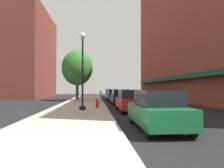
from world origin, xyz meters
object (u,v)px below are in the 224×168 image
at_px(car_red, 130,101).
at_px(car_white, 110,94).
at_px(parking_meter_far, 100,95).
at_px(car_black, 120,97).
at_px(car_blue, 114,95).
at_px(lamppost, 83,69).
at_px(parking_meter_near, 101,95).
at_px(fire_hydrant, 97,103).
at_px(car_green, 157,110).
at_px(tree_near, 77,68).

height_order(car_red, car_white, same).
relative_size(car_red, car_white, 1.00).
bearing_deg(car_white, parking_meter_far, -103.73).
bearing_deg(car_black, car_blue, 91.97).
xyz_separation_m(lamppost, parking_meter_near, (1.63, 8.26, -2.25)).
bearing_deg(car_blue, parking_meter_near, -113.37).
bearing_deg(lamppost, fire_hydrant, 55.80).
height_order(car_black, car_white, same).
relative_size(parking_meter_far, car_green, 0.30).
bearing_deg(car_white, car_black, -91.71).
bearing_deg(parking_meter_near, car_blue, 68.13).
relative_size(car_black, car_white, 1.00).
xyz_separation_m(fire_hydrant, car_black, (2.46, 4.20, 0.29)).
bearing_deg(parking_meter_far, parking_meter_near, -90.00).
height_order(parking_meter_near, car_red, car_red).
bearing_deg(parking_meter_near, car_red, -77.30).
bearing_deg(car_green, car_white, 89.62).
bearing_deg(lamppost, car_white, 79.46).
height_order(lamppost, car_blue, lamppost).
height_order(fire_hydrant, car_white, car_white).
height_order(parking_meter_near, car_blue, car_blue).
bearing_deg(car_red, car_blue, 87.81).
xyz_separation_m(car_red, car_black, (0.00, 6.24, 0.00)).
relative_size(fire_hydrant, parking_meter_far, 0.60).
relative_size(lamppost, fire_hydrant, 7.47).
height_order(fire_hydrant, tree_near, tree_near).
relative_size(fire_hydrant, car_red, 0.18).
xyz_separation_m(parking_meter_far, car_white, (1.95, 9.16, -0.14)).
xyz_separation_m(tree_near, car_red, (5.21, -14.75, -3.95)).
relative_size(car_black, car_blue, 1.00).
height_order(parking_meter_near, car_white, car_white).
relative_size(lamppost, car_red, 1.37).
relative_size(lamppost, tree_near, 0.82).
xyz_separation_m(tree_near, car_black, (5.21, -8.51, -3.95)).
distance_m(tree_near, car_white, 8.18).
height_order(fire_hydrant, car_green, car_green).
relative_size(car_red, car_blue, 1.00).
bearing_deg(car_white, lamppost, -102.25).
height_order(lamppost, car_black, lamppost).
bearing_deg(car_black, parking_meter_far, 116.56).
height_order(parking_meter_far, car_red, car_red).
bearing_deg(car_green, parking_meter_near, 96.86).
bearing_deg(parking_meter_far, car_green, -83.54).
xyz_separation_m(fire_hydrant, parking_meter_near, (0.51, 6.61, 0.43)).
relative_size(parking_meter_near, parking_meter_far, 1.00).
distance_m(parking_meter_near, tree_near, 7.89).
relative_size(tree_near, car_blue, 1.68).
relative_size(lamppost, car_black, 1.37).
relative_size(lamppost, parking_meter_near, 4.50).
distance_m(parking_meter_near, car_red, 8.87).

